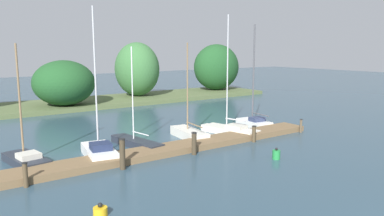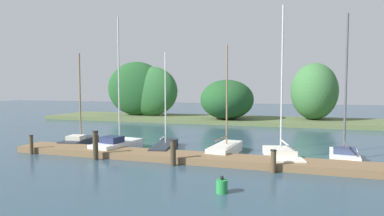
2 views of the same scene
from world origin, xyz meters
The scene contains 13 objects.
dock_pier centered at (0.00, 14.36, 0.17)m, with size 19.79×1.80×0.35m.
far_shore centered at (0.73, 34.68, 2.89)m, with size 46.93×8.60×7.13m.
sailboat_0 centered at (-8.02, 16.76, 0.33)m, with size 1.84×3.61×6.10m.
sailboat_1 centered at (-4.50, 15.69, 0.40)m, with size 1.94×3.78×8.01m.
sailboat_2 centered at (-1.84, 16.72, 0.26)m, with size 1.65×4.43×5.95m.
sailboat_3 centered at (1.97, 16.54, 0.35)m, with size 1.49×3.79×6.20m.
sailboat_4 centered at (5.03, 15.99, 0.34)m, with size 2.27×4.50×8.08m.
sailboat_5 centered at (8.14, 16.75, 0.44)m, with size 1.66×3.25×7.58m.
mooring_piling_0 centered at (-8.69, 13.30, 0.55)m, with size 0.23×0.23×1.09m.
mooring_piling_1 centered at (-4.31, 13.11, 0.77)m, with size 0.32×0.32×1.54m.
mooring_piling_2 centered at (0.02, 13.16, 0.64)m, with size 0.31×0.31×1.26m.
mooring_piling_3 centered at (4.74, 13.26, 0.52)m, with size 0.28×0.28×1.03m.
channel_buoy_0 centered at (3.10, 9.92, 0.25)m, with size 0.42×0.42×0.63m.
Camera 2 is at (5.34, -0.95, 3.74)m, focal length 29.31 mm.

